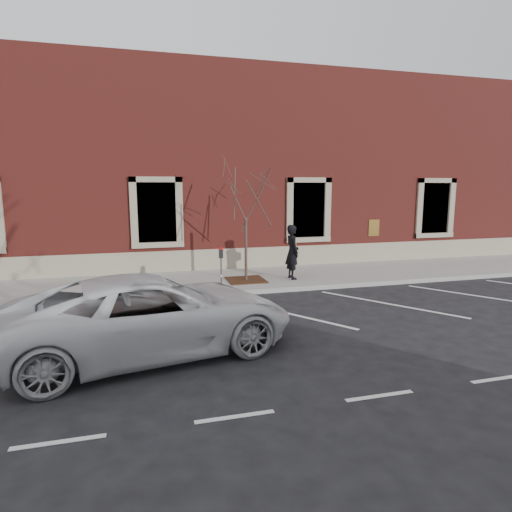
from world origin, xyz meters
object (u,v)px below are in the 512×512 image
object	(u,v)px
sapling	(246,200)
white_truck	(153,314)
parking_meter	(221,261)
man	(292,252)

from	to	relation	value
sapling	white_truck	xyz separation A→B (m)	(-3.28, -5.37, -2.12)
sapling	white_truck	size ratio (longest dim) A/B	0.69
parking_meter	white_truck	distance (m)	4.80
man	white_truck	size ratio (longest dim) A/B	0.33
man	sapling	world-z (taller)	sapling
parking_meter	sapling	distance (m)	2.40
parking_meter	sapling	bearing A→B (deg)	23.72
white_truck	parking_meter	bearing A→B (deg)	-38.68
man	parking_meter	world-z (taller)	man
parking_meter	sapling	size ratio (longest dim) A/B	0.34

